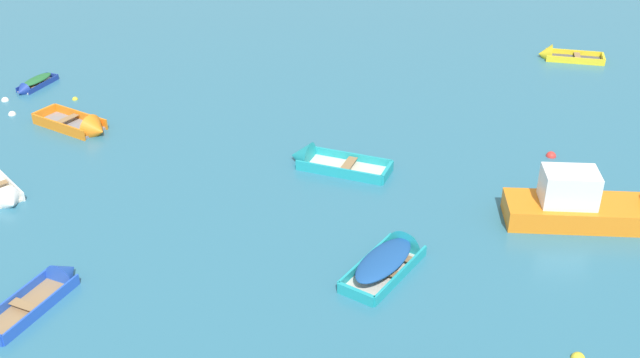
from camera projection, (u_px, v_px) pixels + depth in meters
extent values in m
cube|color=gray|center=(70.00, 125.00, 37.00)|extent=(3.42, 3.30, 0.13)
cube|color=orange|center=(81.00, 116.00, 37.43)|extent=(2.69, 2.49, 0.52)
cube|color=orange|center=(58.00, 127.00, 36.38)|extent=(2.69, 2.49, 0.52)
cube|color=orange|center=(44.00, 113.00, 37.74)|extent=(1.05, 1.12, 0.52)
cone|color=orange|center=(97.00, 130.00, 36.02)|extent=(1.52, 1.56, 1.36)
cube|color=#937047|center=(67.00, 119.00, 36.94)|extent=(1.13, 1.19, 0.03)
cube|color=beige|center=(383.00, 271.00, 26.67)|extent=(3.37, 3.38, 0.10)
cube|color=teal|center=(366.00, 261.00, 26.94)|extent=(2.59, 2.62, 0.41)
cube|color=teal|center=(401.00, 275.00, 26.24)|extent=(2.59, 2.62, 0.41)
cube|color=teal|center=(356.00, 294.00, 25.30)|extent=(1.09, 1.08, 0.41)
cone|color=teal|center=(409.00, 242.00, 27.93)|extent=(1.55, 1.54, 1.36)
cube|color=#937047|center=(381.00, 269.00, 26.42)|extent=(1.17, 1.16, 0.03)
cube|color=#937047|center=(395.00, 254.00, 27.17)|extent=(1.17, 1.16, 0.03)
ellipsoid|color=#19478C|center=(384.00, 260.00, 26.43)|extent=(3.11, 3.13, 0.37)
cube|color=white|center=(10.00, 184.00, 31.76)|extent=(1.53, 2.55, 0.39)
cone|color=white|center=(10.00, 202.00, 30.42)|extent=(1.30, 1.14, 1.11)
cube|color=#937047|center=(2.00, 193.00, 30.93)|extent=(1.05, 0.79, 0.03)
cube|color=#99754C|center=(30.00, 307.00, 24.95)|extent=(2.80, 3.35, 0.10)
cube|color=blue|center=(15.00, 299.00, 25.09)|extent=(2.05, 2.89, 0.41)
cube|color=blue|center=(43.00, 308.00, 24.67)|extent=(2.05, 2.89, 0.41)
cone|color=blue|center=(66.00, 273.00, 26.30)|extent=(1.36, 1.29, 1.11)
cube|color=#937047|center=(24.00, 305.00, 24.70)|extent=(1.06, 0.89, 0.03)
cube|color=#4C4C51|center=(574.00, 59.00, 44.96)|extent=(3.34, 2.34, 0.09)
cube|color=yellow|center=(575.00, 61.00, 44.33)|extent=(3.02, 1.34, 0.38)
cube|color=yellow|center=(574.00, 53.00, 45.45)|extent=(3.02, 1.34, 0.38)
cube|color=yellow|center=(603.00, 59.00, 44.58)|extent=(0.62, 1.23, 0.38)
cone|color=yellow|center=(545.00, 54.00, 45.20)|extent=(1.17, 1.44, 1.25)
cube|color=#937047|center=(577.00, 56.00, 44.82)|extent=(0.77, 1.21, 0.03)
cube|color=beige|center=(38.00, 85.00, 41.49)|extent=(1.89, 2.38, 0.07)
cube|color=navy|center=(44.00, 85.00, 41.31)|extent=(1.34, 2.09, 0.27)
cube|color=navy|center=(32.00, 82.00, 41.58)|extent=(1.34, 2.09, 0.27)
cube|color=navy|center=(52.00, 76.00, 42.43)|extent=(0.72, 0.49, 0.27)
cone|color=navy|center=(22.00, 92.00, 40.41)|extent=(0.96, 0.89, 0.78)
cube|color=#937047|center=(39.00, 82.00, 41.52)|extent=(0.75, 0.60, 0.03)
cube|color=#937047|center=(30.00, 86.00, 40.95)|extent=(0.75, 0.60, 0.03)
ellipsoid|color=#236633|center=(37.00, 80.00, 41.33)|extent=(1.75, 2.19, 0.25)
cube|color=orange|center=(580.00, 212.00, 29.37)|extent=(5.98, 3.32, 0.85)
cube|color=white|center=(569.00, 187.00, 28.87)|extent=(2.33, 1.89, 1.34)
cube|color=black|center=(595.00, 182.00, 28.68)|extent=(0.50, 1.35, 0.59)
cube|color=beige|center=(344.00, 168.00, 33.22)|extent=(3.92, 3.14, 0.11)
cube|color=teal|center=(338.00, 173.00, 32.52)|extent=(3.37, 2.11, 0.46)
cube|color=teal|center=(350.00, 157.00, 33.74)|extent=(3.37, 2.11, 0.46)
cube|color=teal|center=(387.00, 173.00, 32.52)|extent=(0.90, 1.33, 0.46)
cone|color=teal|center=(301.00, 157.00, 33.76)|extent=(1.51, 1.69, 1.44)
cube|color=#937047|center=(348.00, 164.00, 33.02)|extent=(1.04, 1.36, 0.03)
sphere|color=silver|center=(5.00, 101.00, 39.75)|extent=(0.39, 0.39, 0.39)
sphere|color=red|center=(551.00, 156.00, 34.32)|extent=(0.45, 0.45, 0.45)
sphere|color=silver|center=(12.00, 115.00, 38.23)|extent=(0.38, 0.38, 0.38)
sphere|color=yellow|center=(75.00, 100.00, 39.88)|extent=(0.30, 0.30, 0.30)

